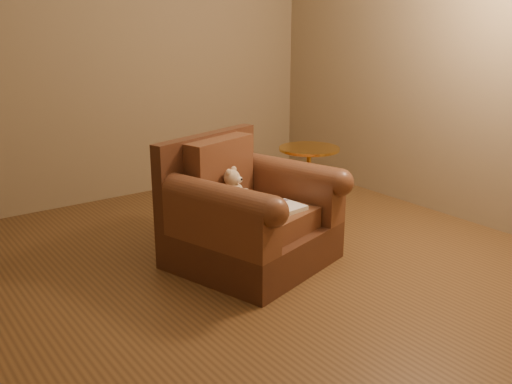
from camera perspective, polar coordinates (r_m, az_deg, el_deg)
floor at (r=3.56m, az=-1.25°, el=-8.43°), size 4.00×4.00×0.00m
armchair at (r=3.66m, az=-0.90°, el=-2.43°), size 1.10×1.06×0.81m
teddy_bear at (r=3.63m, az=-2.11°, el=0.16°), size 0.18×0.21×0.25m
guidebook at (r=3.51m, az=2.08°, el=-1.79°), size 0.37×0.25×0.03m
side_table at (r=4.26m, az=5.24°, el=0.69°), size 0.44×0.44×0.62m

